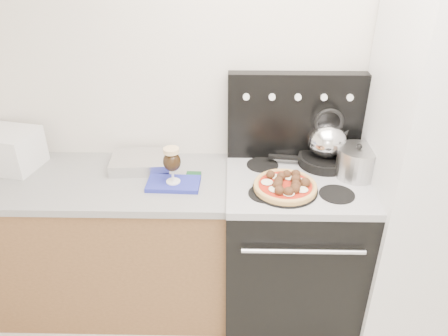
{
  "coord_description": "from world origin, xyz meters",
  "views": [
    {
      "loc": [
        -0.28,
        -0.84,
        2.13
      ],
      "look_at": [
        -0.31,
        1.05,
        1.06
      ],
      "focal_mm": 35.0,
      "sensor_mm": 36.0,
      "label": 1
    }
  ],
  "objects_px": {
    "fridge": "(432,178)",
    "beer_glass": "(172,165)",
    "stove_body": "(291,249)",
    "toaster_oven": "(6,149)",
    "tea_kettle": "(327,137)",
    "pizza": "(285,185)",
    "skillet": "(324,160)",
    "stock_pot": "(357,163)",
    "oven_mitt": "(173,184)",
    "base_cabinet": "(107,245)",
    "pizza_pan": "(285,190)"
  },
  "relations": [
    {
      "from": "stove_body",
      "to": "tea_kettle",
      "type": "xyz_separation_m",
      "value": [
        0.17,
        0.17,
        0.65
      ]
    },
    {
      "from": "stove_body",
      "to": "pizza_pan",
      "type": "xyz_separation_m",
      "value": [
        -0.08,
        -0.11,
        0.49
      ]
    },
    {
      "from": "oven_mitt",
      "to": "fridge",
      "type": "bearing_deg",
      "value": 0.97
    },
    {
      "from": "pizza_pan",
      "to": "pizza",
      "type": "relative_size",
      "value": 1.04
    },
    {
      "from": "stock_pot",
      "to": "base_cabinet",
      "type": "bearing_deg",
      "value": -179.33
    },
    {
      "from": "stock_pot",
      "to": "skillet",
      "type": "bearing_deg",
      "value": 138.23
    },
    {
      "from": "fridge",
      "to": "beer_glass",
      "type": "bearing_deg",
      "value": -179.03
    },
    {
      "from": "fridge",
      "to": "tea_kettle",
      "type": "xyz_separation_m",
      "value": [
        -0.53,
        0.2,
        0.14
      ]
    },
    {
      "from": "base_cabinet",
      "to": "stock_pot",
      "type": "distance_m",
      "value": 1.53
    },
    {
      "from": "fridge",
      "to": "pizza_pan",
      "type": "height_order",
      "value": "fridge"
    },
    {
      "from": "fridge",
      "to": "pizza_pan",
      "type": "xyz_separation_m",
      "value": [
        -0.78,
        -0.09,
        -0.02
      ]
    },
    {
      "from": "toaster_oven",
      "to": "pizza",
      "type": "distance_m",
      "value": 1.57
    },
    {
      "from": "fridge",
      "to": "beer_glass",
      "type": "relative_size",
      "value": 9.34
    },
    {
      "from": "oven_mitt",
      "to": "pizza_pan",
      "type": "distance_m",
      "value": 0.59
    },
    {
      "from": "pizza_pan",
      "to": "pizza",
      "type": "bearing_deg",
      "value": 0.0
    },
    {
      "from": "oven_mitt",
      "to": "toaster_oven",
      "type": "bearing_deg",
      "value": 168.43
    },
    {
      "from": "pizza_pan",
      "to": "oven_mitt",
      "type": "bearing_deg",
      "value": 173.51
    },
    {
      "from": "pizza_pan",
      "to": "beer_glass",
      "type": "bearing_deg",
      "value": 173.51
    },
    {
      "from": "fridge",
      "to": "skillet",
      "type": "height_order",
      "value": "fridge"
    },
    {
      "from": "base_cabinet",
      "to": "stove_body",
      "type": "distance_m",
      "value": 1.11
    },
    {
      "from": "beer_glass",
      "to": "stock_pot",
      "type": "height_order",
      "value": "beer_glass"
    },
    {
      "from": "stove_body",
      "to": "pizza",
      "type": "relative_size",
      "value": 2.73
    },
    {
      "from": "base_cabinet",
      "to": "fridge",
      "type": "bearing_deg",
      "value": -1.59
    },
    {
      "from": "skillet",
      "to": "pizza",
      "type": "bearing_deg",
      "value": -131.2
    },
    {
      "from": "base_cabinet",
      "to": "oven_mitt",
      "type": "xyz_separation_m",
      "value": [
        0.44,
        -0.07,
        0.48
      ]
    },
    {
      "from": "pizza_pan",
      "to": "skillet",
      "type": "height_order",
      "value": "skillet"
    },
    {
      "from": "stove_body",
      "to": "stock_pot",
      "type": "height_order",
      "value": "stock_pot"
    },
    {
      "from": "stove_body",
      "to": "toaster_oven",
      "type": "xyz_separation_m",
      "value": [
        -1.63,
        0.15,
        0.57
      ]
    },
    {
      "from": "pizza",
      "to": "stove_body",
      "type": "bearing_deg",
      "value": 55.14
    },
    {
      "from": "toaster_oven",
      "to": "tea_kettle",
      "type": "bearing_deg",
      "value": 13.06
    },
    {
      "from": "oven_mitt",
      "to": "skillet",
      "type": "distance_m",
      "value": 0.86
    },
    {
      "from": "pizza",
      "to": "tea_kettle",
      "type": "bearing_deg",
      "value": 48.8
    },
    {
      "from": "beer_glass",
      "to": "stock_pot",
      "type": "relative_size",
      "value": 0.94
    },
    {
      "from": "beer_glass",
      "to": "pizza",
      "type": "distance_m",
      "value": 0.59
    },
    {
      "from": "beer_glass",
      "to": "pizza",
      "type": "bearing_deg",
      "value": -6.49
    },
    {
      "from": "oven_mitt",
      "to": "tea_kettle",
      "type": "relative_size",
      "value": 1.17
    },
    {
      "from": "toaster_oven",
      "to": "tea_kettle",
      "type": "relative_size",
      "value": 1.45
    },
    {
      "from": "base_cabinet",
      "to": "pizza",
      "type": "distance_m",
      "value": 1.16
    },
    {
      "from": "toaster_oven",
      "to": "stock_pot",
      "type": "height_order",
      "value": "toaster_oven"
    },
    {
      "from": "stove_body",
      "to": "tea_kettle",
      "type": "bearing_deg",
      "value": 45.13
    },
    {
      "from": "stove_body",
      "to": "stock_pot",
      "type": "bearing_deg",
      "value": 7.54
    },
    {
      "from": "pizza",
      "to": "stock_pot",
      "type": "distance_m",
      "value": 0.43
    },
    {
      "from": "fridge",
      "to": "oven_mitt",
      "type": "relative_size",
      "value": 6.81
    },
    {
      "from": "stock_pot",
      "to": "pizza",
      "type": "bearing_deg",
      "value": -158.4
    },
    {
      "from": "base_cabinet",
      "to": "toaster_oven",
      "type": "distance_m",
      "value": 0.79
    },
    {
      "from": "toaster_oven",
      "to": "skillet",
      "type": "bearing_deg",
      "value": 13.06
    },
    {
      "from": "skillet",
      "to": "toaster_oven",
      "type": "bearing_deg",
      "value": -179.31
    },
    {
      "from": "stock_pot",
      "to": "fridge",
      "type": "bearing_deg",
      "value": -9.83
    },
    {
      "from": "base_cabinet",
      "to": "toaster_oven",
      "type": "height_order",
      "value": "toaster_oven"
    },
    {
      "from": "pizza",
      "to": "tea_kettle",
      "type": "xyz_separation_m",
      "value": [
        0.25,
        0.29,
        0.14
      ]
    }
  ]
}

